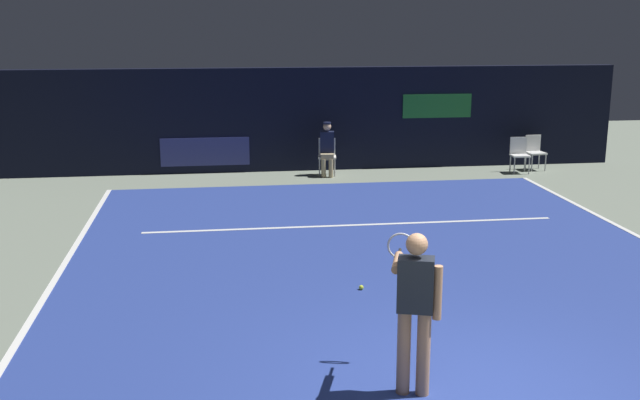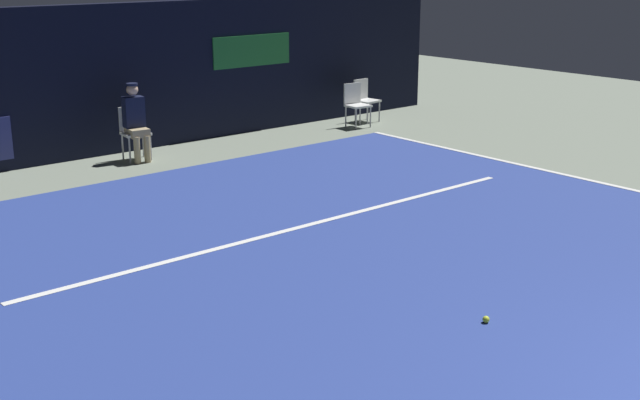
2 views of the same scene
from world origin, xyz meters
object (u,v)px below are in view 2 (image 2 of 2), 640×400
Objects in this scene: courtside_chair_far at (356,102)px; tennis_ball at (486,319)px; courtside_chair_near at (365,98)px; line_judge_on_chair at (135,121)px.

courtside_chair_far is 9.64m from tennis_ball.
tennis_ball is at bearing -126.68° from courtside_chair_near.
courtside_chair_far is (4.85, -0.27, -0.18)m from line_judge_on_chair.
courtside_chair_near and courtside_chair_far have the same top height.
courtside_chair_far is at bearing 54.81° from tennis_ball.
line_judge_on_chair is 4.86m from courtside_chair_far.
tennis_ball is (-5.55, -7.87, -0.46)m from courtside_chair_far.
courtside_chair_near is (5.39, 0.04, -0.18)m from line_judge_on_chair.
line_judge_on_chair reaches higher than tennis_ball.
line_judge_on_chair is at bearing 85.08° from tennis_ball.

